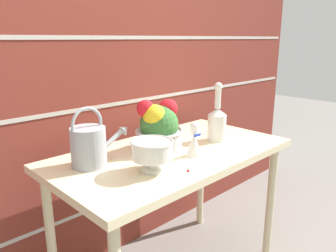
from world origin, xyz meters
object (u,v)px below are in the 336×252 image
at_px(glass_decanter, 217,121).
at_px(flower_planter, 159,127).
at_px(watering_can, 89,145).
at_px(crystal_pedestal_bowl, 152,151).
at_px(figurine_vase, 194,142).

bearing_deg(glass_decanter, flower_planter, 161.30).
bearing_deg(watering_can, crystal_pedestal_bowl, -57.08).
relative_size(watering_can, figurine_vase, 1.81).
distance_m(crystal_pedestal_bowl, glass_decanter, 0.54).
xyz_separation_m(watering_can, crystal_pedestal_bowl, (0.15, -0.23, -0.00)).
bearing_deg(flower_planter, glass_decanter, -18.70).
distance_m(watering_can, figurine_vase, 0.48).
distance_m(watering_can, crystal_pedestal_bowl, 0.28).
height_order(watering_can, crystal_pedestal_bowl, watering_can).
relative_size(crystal_pedestal_bowl, figurine_vase, 1.09).
xyz_separation_m(crystal_pedestal_bowl, figurine_vase, (0.27, 0.00, -0.02)).
relative_size(flower_planter, glass_decanter, 0.80).
xyz_separation_m(crystal_pedestal_bowl, glass_decanter, (0.53, 0.08, 0.01)).
height_order(crystal_pedestal_bowl, glass_decanter, glass_decanter).
bearing_deg(glass_decanter, watering_can, 167.26).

